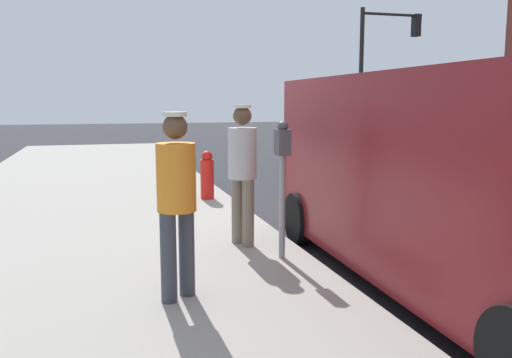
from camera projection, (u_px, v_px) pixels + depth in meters
The scene contains 8 objects.
ground_plane at pixel (353, 241), 7.35m from camera, with size 80.00×80.00×0.00m, color #2D2D33.
sidewalk_slab at pixel (83, 255), 6.39m from camera, with size 5.00×32.00×0.15m, color #9E998E.
parking_meter_near at pixel (282, 166), 5.89m from camera, with size 0.14×0.18×1.52m.
pedestrian_in_gray at pixel (242, 166), 6.46m from camera, with size 0.34×0.34×1.69m.
pedestrian_in_orange at pixel (176, 194), 4.66m from camera, with size 0.34×0.34×1.64m.
parked_van at pixel (461, 176), 5.30m from camera, with size 2.23×5.25×2.15m.
traffic_light_corner at pixel (382, 56), 19.82m from camera, with size 2.48×0.42×5.20m.
fire_hydrant at pixel (207, 176), 9.60m from camera, with size 0.24×0.24×0.86m.
Camera 1 is at (3.24, 6.52, 1.89)m, focal length 37.94 mm.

